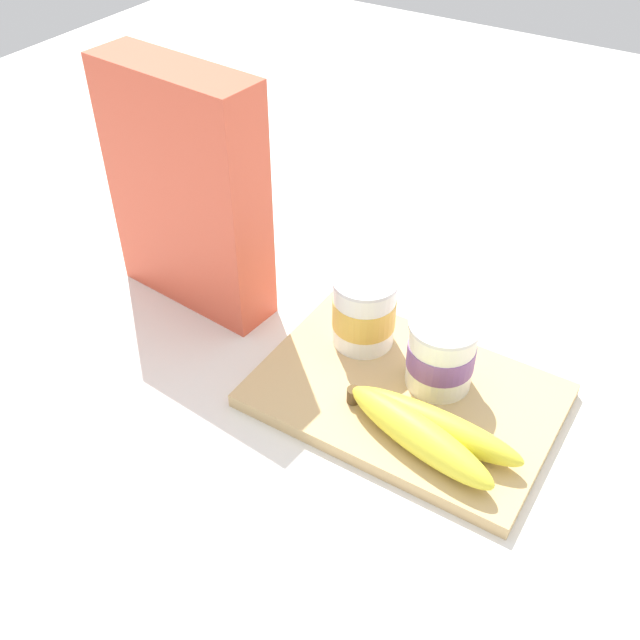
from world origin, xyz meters
name	(u,v)px	position (x,y,z in m)	size (l,w,h in m)	color
ground_plane	(405,401)	(0.00, 0.00, 0.00)	(2.40, 2.40, 0.00)	silver
cutting_board	(405,395)	(0.00, 0.00, 0.01)	(0.31, 0.22, 0.02)	tan
cereal_box	(187,191)	(-0.31, 0.03, 0.15)	(0.21, 0.06, 0.30)	#D85138
yogurt_cup_front	(364,311)	(-0.08, 0.05, 0.06)	(0.07, 0.07, 0.09)	white
yogurt_cup_back	(441,354)	(0.02, 0.03, 0.06)	(0.08, 0.08, 0.08)	white
banana_bunch	(426,430)	(0.05, -0.06, 0.03)	(0.19, 0.08, 0.04)	yellow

